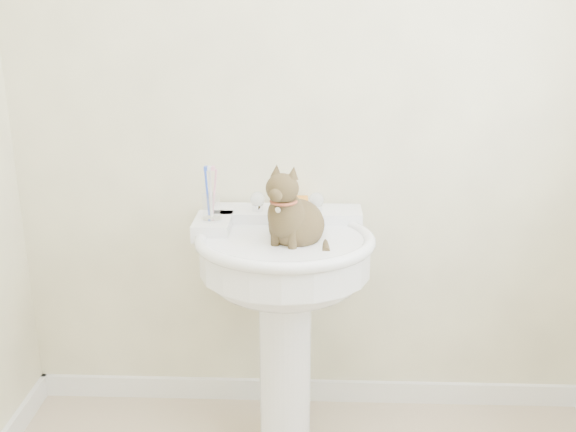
# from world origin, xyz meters

# --- Properties ---
(wall_back) EXTENTS (2.20, 0.00, 2.50)m
(wall_back) POSITION_xyz_m (0.00, 1.10, 1.25)
(wall_back) COLOR #EEE7BB
(wall_back) RESTS_ON ground
(baseboard_back) EXTENTS (2.20, 0.02, 0.09)m
(baseboard_back) POSITION_xyz_m (0.00, 1.09, 0.04)
(baseboard_back) COLOR white
(baseboard_back) RESTS_ON floor
(pedestal_sink) EXTENTS (0.62, 0.61, 0.85)m
(pedestal_sink) POSITION_xyz_m (-0.08, 0.81, 0.67)
(pedestal_sink) COLOR white
(pedestal_sink) RESTS_ON floor
(faucet) EXTENTS (0.28, 0.12, 0.14)m
(faucet) POSITION_xyz_m (-0.08, 0.96, 0.89)
(faucet) COLOR silver
(faucet) RESTS_ON pedestal_sink
(soap_bar) EXTENTS (0.09, 0.06, 0.03)m
(soap_bar) POSITION_xyz_m (-0.05, 1.05, 0.87)
(soap_bar) COLOR orange
(soap_bar) RESTS_ON pedestal_sink
(toothbrush_cup) EXTENTS (0.07, 0.07, 0.18)m
(toothbrush_cup) POSITION_xyz_m (-0.33, 0.87, 0.90)
(toothbrush_cup) COLOR silver
(toothbrush_cup) RESTS_ON pedestal_sink
(cat) EXTENTS (0.21, 0.26, 0.38)m
(cat) POSITION_xyz_m (-0.05, 0.78, 0.89)
(cat) COLOR brown
(cat) RESTS_ON pedestal_sink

